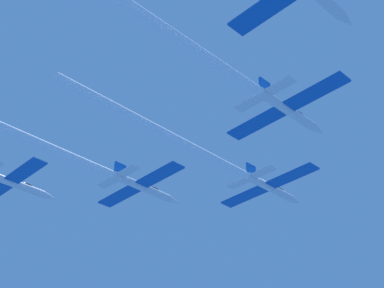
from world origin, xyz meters
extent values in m
cylinder|color=silver|center=(-0.92, 0.50, 0.04)|extent=(1.31, 11.91, 1.31)
cone|color=silver|center=(-0.92, 7.77, 0.04)|extent=(1.28, 2.62, 1.28)
ellipsoid|color=black|center=(-0.92, 3.12, 0.59)|extent=(0.92, 2.38, 0.65)
cube|color=#0F51B2|center=(-6.10, -0.09, 0.04)|extent=(9.05, 2.62, 0.29)
cube|color=#0F51B2|center=(4.26, -0.09, 0.04)|extent=(9.05, 2.62, 0.29)
cube|color=#0F51B2|center=(-0.92, -4.26, 1.65)|extent=(0.34, 2.14, 1.91)
cube|color=silver|center=(-3.61, -4.50, 0.04)|extent=(4.07, 1.57, 0.29)
cube|color=silver|center=(1.77, -4.50, 0.04)|extent=(4.07, 1.57, 0.29)
cylinder|color=white|center=(-0.92, -23.78, 0.04)|extent=(1.18, 36.65, 1.18)
cylinder|color=silver|center=(-14.83, -16.20, -0.73)|extent=(1.31, 11.91, 1.31)
cone|color=silver|center=(-14.83, -8.94, -0.73)|extent=(1.28, 2.62, 1.28)
ellipsoid|color=black|center=(-14.83, -13.58, -0.18)|extent=(0.92, 2.38, 0.65)
cube|color=#0F51B2|center=(-20.01, -16.80, -0.73)|extent=(9.05, 2.62, 0.29)
cube|color=#0F51B2|center=(-9.65, -16.80, -0.73)|extent=(9.05, 2.62, 0.29)
cube|color=#0F51B2|center=(-14.83, -20.97, 0.87)|extent=(0.34, 2.14, 1.91)
cube|color=silver|center=(-17.52, -21.20, -0.73)|extent=(4.07, 1.57, 0.29)
cube|color=silver|center=(-12.14, -21.20, -0.73)|extent=(4.07, 1.57, 0.29)
cylinder|color=white|center=(-14.83, -40.39, -0.73)|extent=(1.18, 36.46, 1.18)
cylinder|color=silver|center=(14.79, -14.83, 0.35)|extent=(1.31, 11.91, 1.31)
cone|color=silver|center=(14.79, -7.57, 0.35)|extent=(1.28, 2.62, 1.28)
ellipsoid|color=black|center=(14.79, -12.21, 0.90)|extent=(0.92, 2.38, 0.65)
cube|color=#0F51B2|center=(9.61, -15.43, 0.35)|extent=(9.05, 2.62, 0.29)
cube|color=#0F51B2|center=(19.97, -15.43, 0.35)|extent=(9.05, 2.62, 0.29)
cube|color=#0F51B2|center=(14.79, -19.60, 1.95)|extent=(0.34, 2.14, 1.91)
cube|color=silver|center=(12.10, -19.84, 0.35)|extent=(4.07, 1.57, 0.29)
cube|color=silver|center=(17.48, -19.84, 0.35)|extent=(4.07, 1.57, 0.29)
cylinder|color=white|center=(14.79, -39.13, 0.35)|extent=(1.18, 36.69, 1.18)
cylinder|color=silver|center=(-30.29, -31.65, 0.19)|extent=(1.31, 11.91, 1.31)
cone|color=silver|center=(-30.29, -24.39, 0.19)|extent=(1.28, 2.62, 1.28)
ellipsoid|color=black|center=(-30.29, -29.03, 0.74)|extent=(0.92, 2.38, 0.65)
cube|color=#0F51B2|center=(-25.11, -32.25, 0.19)|extent=(9.05, 2.62, 0.29)
cone|color=silver|center=(30.23, -24.20, -0.13)|extent=(1.28, 2.62, 1.28)
cube|color=#0F51B2|center=(25.05, -32.06, -0.13)|extent=(9.05, 2.62, 0.29)
camera|label=1|loc=(51.09, -68.61, -46.05)|focal=53.20mm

